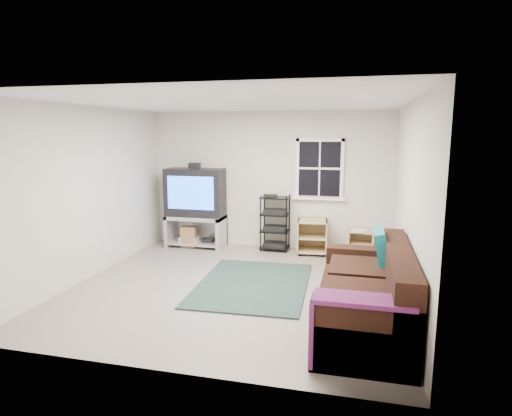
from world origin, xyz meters
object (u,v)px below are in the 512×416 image
(side_table_left, at_px, (312,235))
(side_table_right, at_px, (361,241))
(tv_unit, at_px, (196,201))
(sofa, at_px, (368,297))
(av_rack, at_px, (275,226))

(side_table_left, height_order, side_table_right, side_table_left)
(side_table_left, bearing_deg, tv_unit, -178.58)
(side_table_left, distance_m, sofa, 3.11)
(tv_unit, distance_m, side_table_right, 3.21)
(av_rack, height_order, side_table_right, av_rack)
(sofa, bearing_deg, side_table_right, 91.41)
(sofa, bearing_deg, side_table_left, 107.90)
(tv_unit, height_order, side_table_left, tv_unit)
(side_table_right, bearing_deg, av_rack, 179.28)
(sofa, bearing_deg, av_rack, 119.07)
(tv_unit, xyz_separation_m, side_table_right, (3.15, 0.07, -0.62))
(av_rack, bearing_deg, sofa, -60.93)
(tv_unit, distance_m, sofa, 4.37)
(tv_unit, relative_size, side_table_right, 3.29)
(tv_unit, xyz_separation_m, sofa, (3.22, -2.91, -0.54))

